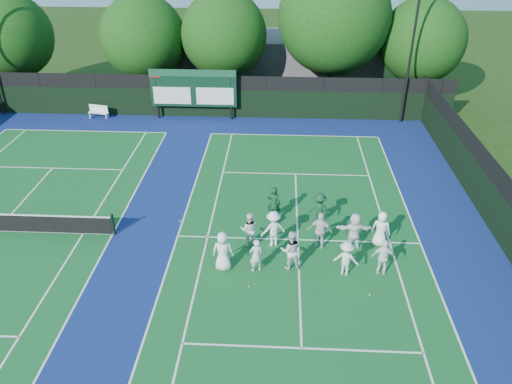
{
  "coord_description": "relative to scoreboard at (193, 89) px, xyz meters",
  "views": [
    {
      "loc": [
        -0.93,
        -17.57,
        13.11
      ],
      "look_at": [
        -2.0,
        3.0,
        1.3
      ],
      "focal_mm": 35.0,
      "sensor_mm": 36.0,
      "label": 1
    }
  ],
  "objects": [
    {
      "name": "tennis_ball_1",
      "position": [
        7.98,
        -13.62,
        -2.16
      ],
      "size": [
        0.07,
        0.07,
        0.07
      ],
      "primitive_type": "sphere",
      "color": "yellow",
      "rests_on": "ground"
    },
    {
      "name": "ground",
      "position": [
        7.01,
        -15.59,
        -2.19
      ],
      "size": [
        120.0,
        120.0,
        0.0
      ],
      "primitive_type": "plane",
      "color": "#1A340E",
      "rests_on": "ground"
    },
    {
      "name": "coach_left",
      "position": [
        5.88,
        -12.93,
        -1.3
      ],
      "size": [
        0.73,
        0.57,
        1.78
      ],
      "primitive_type": "imported",
      "rotation": [
        0.0,
        0.0,
        2.9
      ],
      "color": "#0F371D",
      "rests_on": "ground"
    },
    {
      "name": "tree_d",
      "position": [
        9.87,
        3.99,
        3.89
      ],
      "size": [
        8.0,
        8.0,
        10.29
      ],
      "color": "black",
      "rests_on": "ground"
    },
    {
      "name": "light_pole_right",
      "position": [
        14.51,
        0.11,
        4.11
      ],
      "size": [
        1.2,
        0.3,
        10.12
      ],
      "color": "black",
      "rests_on": "ground"
    },
    {
      "name": "player_back_2",
      "position": [
        7.95,
        -15.07,
        -1.31
      ],
      "size": [
        1.11,
        0.68,
        1.76
      ],
      "primitive_type": "imported",
      "rotation": [
        0.0,
        0.0,
        2.88
      ],
      "color": "silver",
      "rests_on": "ground"
    },
    {
      "name": "player_back_4",
      "position": [
        10.62,
        -14.74,
        -1.35
      ],
      "size": [
        0.96,
        0.79,
        1.68
      ],
      "primitive_type": "imported",
      "rotation": [
        0.0,
        0.0,
        2.78
      ],
      "color": "white",
      "rests_on": "ground"
    },
    {
      "name": "divider_fence_right",
      "position": [
        16.01,
        -14.59,
        -0.83
      ],
      "size": [
        0.08,
        32.0,
        3.0
      ],
      "color": "black",
      "rests_on": "ground"
    },
    {
      "name": "player_back_1",
      "position": [
        5.9,
        -15.02,
        -1.33
      ],
      "size": [
        1.27,
        1.01,
        1.72
      ],
      "primitive_type": "imported",
      "rotation": [
        0.0,
        0.0,
        3.53
      ],
      "color": "white",
      "rests_on": "ground"
    },
    {
      "name": "near_court",
      "position": [
        7.01,
        -14.59,
        -2.18
      ],
      "size": [
        11.05,
        23.85,
        0.01
      ],
      "color": "#115422",
      "rests_on": "ground"
    },
    {
      "name": "tree_b",
      "position": [
        -4.05,
        3.99,
        2.39
      ],
      "size": [
        6.23,
        6.23,
        7.87
      ],
      "color": "black",
      "rests_on": "ground"
    },
    {
      "name": "player_back_3",
      "position": [
        9.43,
        -14.97,
        -1.33
      ],
      "size": [
        1.61,
        0.56,
        1.71
      ],
      "primitive_type": "imported",
      "rotation": [
        0.0,
        0.0,
        3.17
      ],
      "color": "white",
      "rests_on": "ground"
    },
    {
      "name": "player_front_3",
      "position": [
        8.88,
        -16.88,
        -1.41
      ],
      "size": [
        1.12,
        0.8,
        1.56
      ],
      "primitive_type": "imported",
      "rotation": [
        0.0,
        0.0,
        2.91
      ],
      "color": "silver",
      "rests_on": "ground"
    },
    {
      "name": "tennis_ball_2",
      "position": [
        9.73,
        -18.15,
        -2.16
      ],
      "size": [
        0.07,
        0.07,
        0.07
      ],
      "primitive_type": "sphere",
      "color": "yellow",
      "rests_on": "ground"
    },
    {
      "name": "tree_c",
      "position": [
        1.96,
        3.99,
        2.66
      ],
      "size": [
        6.26,
        6.26,
        8.14
      ],
      "color": "black",
      "rests_on": "ground"
    },
    {
      "name": "coach_right",
      "position": [
        8.02,
        -13.18,
        -1.38
      ],
      "size": [
        1.06,
        0.62,
        1.62
      ],
      "primitive_type": "imported",
      "rotation": [
        0.0,
        0.0,
        3.12
      ],
      "color": "#103B23",
      "rests_on": "ground"
    },
    {
      "name": "player_back_0",
      "position": [
        4.84,
        -15.05,
        -1.37
      ],
      "size": [
        0.81,
        0.63,
        1.64
      ],
      "primitive_type": "imported",
      "rotation": [
        0.0,
        0.0,
        3.13
      ],
      "color": "white",
      "rests_on": "ground"
    },
    {
      "name": "bench",
      "position": [
        -6.84,
        -0.22,
        -1.69
      ],
      "size": [
        1.51,
        0.71,
        0.92
      ],
      "color": "white",
      "rests_on": "ground"
    },
    {
      "name": "scoreboard",
      "position": [
        0.0,
        0.0,
        0.0
      ],
      "size": [
        6.0,
        0.21,
        3.55
      ],
      "color": "black",
      "rests_on": "ground"
    },
    {
      "name": "tennis_ball_4",
      "position": [
        7.47,
        -13.71,
        -2.16
      ],
      "size": [
        0.07,
        0.07,
        0.07
      ],
      "primitive_type": "sphere",
      "color": "yellow",
      "rests_on": "ground"
    },
    {
      "name": "tennis_ball_3",
      "position": [
        1.4,
        -13.37,
        -2.16
      ],
      "size": [
        0.07,
        0.07,
        0.07
      ],
      "primitive_type": "sphere",
      "color": "yellow",
      "rests_on": "ground"
    },
    {
      "name": "back_fence",
      "position": [
        1.01,
        0.41,
        -0.83
      ],
      "size": [
        34.0,
        0.08,
        3.0
      ],
      "color": "black",
      "rests_on": "ground"
    },
    {
      "name": "court_apron",
      "position": [
        1.01,
        -14.59,
        -2.19
      ],
      "size": [
        34.0,
        32.0,
        0.01
      ],
      "primitive_type": "cube",
      "color": "navy",
      "rests_on": "ground"
    },
    {
      "name": "tennis_ball_5",
      "position": [
        9.44,
        -13.63,
        -2.16
      ],
      "size": [
        0.07,
        0.07,
        0.07
      ],
      "primitive_type": "sphere",
      "color": "yellow",
      "rests_on": "ground"
    },
    {
      "name": "player_front_0",
      "position": [
        3.87,
        -16.79,
        -1.3
      ],
      "size": [
        0.87,
        0.57,
        1.77
      ],
      "primitive_type": "imported",
      "rotation": [
        0.0,
        0.0,
        3.14
      ],
      "color": "white",
      "rests_on": "ground"
    },
    {
      "name": "player_front_1",
      "position": [
        5.24,
        -16.86,
        -1.42
      ],
      "size": [
        0.65,
        0.53,
        1.55
      ],
      "primitive_type": "imported",
      "rotation": [
        0.0,
        0.0,
        3.47
      ],
      "color": "silver",
      "rests_on": "ground"
    },
    {
      "name": "tennis_ball_0",
      "position": [
        5.03,
        -17.92,
        -2.16
      ],
      "size": [
        0.07,
        0.07,
        0.07
      ],
      "primitive_type": "sphere",
      "color": "yellow",
      "rests_on": "ground"
    },
    {
      "name": "tree_a",
      "position": [
        -14.13,
        3.99,
        2.37
      ],
      "size": [
        6.31,
        6.31,
        7.88
      ],
      "color": "black",
      "rests_on": "ground"
    },
    {
      "name": "player_front_2",
      "position": [
        6.65,
        -16.58,
        -1.3
      ],
      "size": [
        0.92,
        0.74,
        1.79
      ],
      "primitive_type": "imported",
      "rotation": [
        0.0,
        0.0,
        3.21
      ],
      "color": "silver",
      "rests_on": "ground"
    },
    {
      "name": "tree_e",
      "position": [
        16.3,
        3.99,
        2.38
      ],
      "size": [
        6.14,
        6.14,
        7.8
      ],
      "color": "black",
      "rests_on": "ground"
    },
    {
      "name": "clubhouse",
      "position": [
        5.01,
        8.41,
        -0.19
      ],
      "size": [
        18.0,
        6.0,
        4.0
      ],
      "primitive_type": "cube",
      "color": "#525257",
      "rests_on": "ground"
    },
    {
      "name": "player_front_4",
      "position": [
        10.39,
        -16.76,
        -1.38
      ],
      "size": [
        0.99,
        0.49,
        1.62
      ],
      "primitive_type": "imported",
      "rotation": [
        0.0,
        0.0,
        3.04
      ],
      "color": "white",
      "rests_on": "ground"
    }
  ]
}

